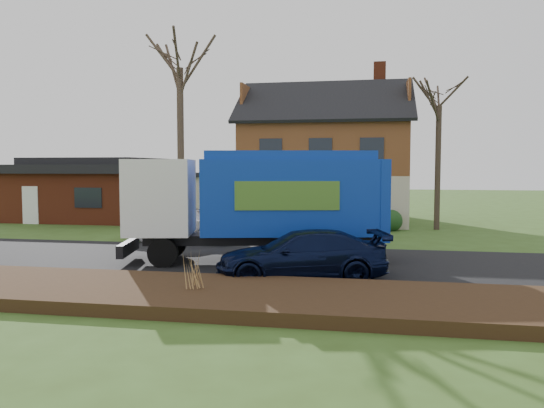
# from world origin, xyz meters

# --- Properties ---
(ground) EXTENTS (120.00, 120.00, 0.00)m
(ground) POSITION_xyz_m (0.00, 0.00, 0.00)
(ground) COLOR #34501A
(ground) RESTS_ON ground
(road) EXTENTS (80.00, 7.00, 0.02)m
(road) POSITION_xyz_m (0.00, 0.00, 0.01)
(road) COLOR black
(road) RESTS_ON ground
(mulch_verge) EXTENTS (80.00, 3.50, 0.30)m
(mulch_verge) POSITION_xyz_m (0.00, -5.30, 0.15)
(mulch_verge) COLOR black
(mulch_verge) RESTS_ON ground
(main_house) EXTENTS (12.95, 8.95, 9.26)m
(main_house) POSITION_xyz_m (1.49, 13.91, 4.03)
(main_house) COLOR beige
(main_house) RESTS_ON ground
(ranch_house) EXTENTS (9.80, 8.20, 3.70)m
(ranch_house) POSITION_xyz_m (-12.00, 13.00, 1.81)
(ranch_house) COLOR maroon
(ranch_house) RESTS_ON ground
(garbage_truck) EXTENTS (8.88, 4.05, 3.68)m
(garbage_truck) POSITION_xyz_m (1.01, 0.08, 2.12)
(garbage_truck) COLOR black
(garbage_truck) RESTS_ON ground
(silver_sedan) EXTENTS (4.70, 2.04, 1.50)m
(silver_sedan) POSITION_xyz_m (-3.16, 3.90, 0.75)
(silver_sedan) COLOR #A0A1A8
(silver_sedan) RESTS_ON ground
(navy_wagon) EXTENTS (5.12, 3.11, 1.39)m
(navy_wagon) POSITION_xyz_m (2.66, -2.53, 0.69)
(navy_wagon) COLOR black
(navy_wagon) RESTS_ON ground
(tree_front_west) EXTENTS (3.73, 3.73, 11.10)m
(tree_front_west) POSITION_xyz_m (-4.65, 7.78, 9.14)
(tree_front_west) COLOR #453629
(tree_front_west) RESTS_ON ground
(tree_front_east) EXTENTS (3.20, 3.20, 8.88)m
(tree_front_east) POSITION_xyz_m (7.87, 10.60, 7.22)
(tree_front_east) COLOR #3D2F24
(tree_front_east) RESTS_ON ground
(tree_back) EXTENTS (3.19, 3.19, 10.09)m
(tree_back) POSITION_xyz_m (3.75, 22.14, 8.41)
(tree_back) COLOR #443729
(tree_back) RESTS_ON ground
(grass_clump_mid) EXTENTS (0.32, 0.26, 0.88)m
(grass_clump_mid) POSITION_xyz_m (0.45, -5.27, 0.74)
(grass_clump_mid) COLOR #A9804A
(grass_clump_mid) RESTS_ON mulch_verge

